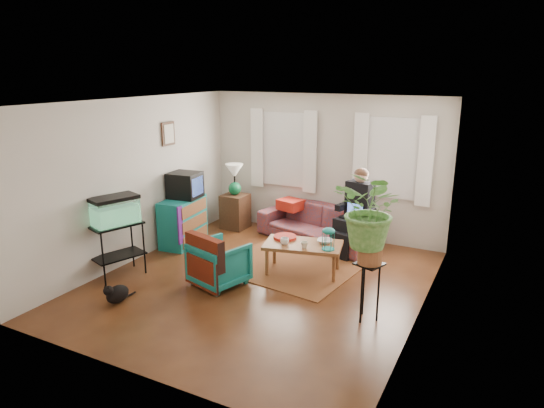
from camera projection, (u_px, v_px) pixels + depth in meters
The scene contains 31 objects.
floor at pixel (260, 283), 7.07m from camera, with size 4.50×5.00×0.01m, color #4F2B14.
ceiling at pixel (258, 102), 6.38m from camera, with size 4.50×5.00×0.01m, color white.
wall_back at pixel (324, 166), 8.87m from camera, with size 4.50×0.01×2.60m, color silver.
wall_front at pixel (132, 257), 4.58m from camera, with size 4.50×0.01×2.60m, color silver.
wall_left at pixel (135, 181), 7.71m from camera, with size 0.01×5.00×2.60m, color silver.
wall_right at pixel (425, 219), 5.74m from camera, with size 0.01×5.00×2.60m, color silver.
window_left at pixel (285, 150), 9.13m from camera, with size 1.08×0.04×1.38m, color white.
window_right at pixel (393, 158), 8.23m from camera, with size 1.08×0.04×1.38m, color white.
curtains_left at pixel (283, 150), 9.07m from camera, with size 1.36×0.06×1.50m, color white.
curtains_right at pixel (392, 159), 8.16m from camera, with size 1.36×0.06×1.50m, color white.
picture_frame at pixel (169, 134), 8.25m from camera, with size 0.04×0.32×0.40m, color #3D2616.
area_rug at pixel (288, 267), 7.63m from camera, with size 2.00×1.60×0.01m, color brown.
sofa at pixel (317, 218), 8.68m from camera, with size 2.20×0.87×0.86m, color brown.
seated_person at pixel (356, 215), 8.11m from camera, with size 0.55×0.68×1.31m, color black, non-canonical shape.
side_table at pixel (235, 211), 9.46m from camera, with size 0.46×0.46×0.67m, color #402B18.
table_lamp at pixel (235, 180), 9.29m from camera, with size 0.34×0.34×0.61m, color white, non-canonical shape.
dresser at pixel (183, 221), 8.55m from camera, with size 0.47×0.93×0.84m, color navy.
crt_tv at pixel (185, 185), 8.45m from camera, with size 0.51×0.47×0.45m, color black.
aquarium_stand at pixel (118, 250), 7.22m from camera, with size 0.41×0.73×0.82m, color black.
aquarium at pixel (115, 210), 7.05m from camera, with size 0.37×0.67×0.43m, color #7FD899.
black_cat at pixel (117, 292), 6.44m from camera, with size 0.23×0.35×0.30m, color black.
armchair at pixel (219, 261), 6.95m from camera, with size 0.69×0.65×0.71m, color #115F6A.
serape_throw at pixel (204, 257), 6.72m from camera, with size 0.71×0.16×0.59m, color #9E0A0A.
coffee_table at pixel (303, 258), 7.37m from camera, with size 1.15×0.63×0.48m, color brown.
cup_a at pixel (285, 241), 7.25m from camera, with size 0.13×0.13×0.10m, color white.
cup_b at pixel (304, 245), 7.10m from camera, with size 0.10×0.10×0.10m, color beige.
bowl at pixel (325, 241), 7.32m from camera, with size 0.23×0.23×0.06m, color white.
snack_tray at pixel (285, 237), 7.52m from camera, with size 0.36×0.36×0.04m, color #B21414.
birdcage at pixel (328, 239), 7.02m from camera, with size 0.19×0.19×0.34m, color #115B6B, non-canonical shape.
plant_stand at pixel (368, 291), 5.96m from camera, with size 0.32×0.32×0.75m, color black.
potted_plant at pixel (372, 222), 5.72m from camera, with size 0.86×0.74×0.95m, color #599947.
Camera 1 is at (3.13, -5.70, 3.01)m, focal length 32.00 mm.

